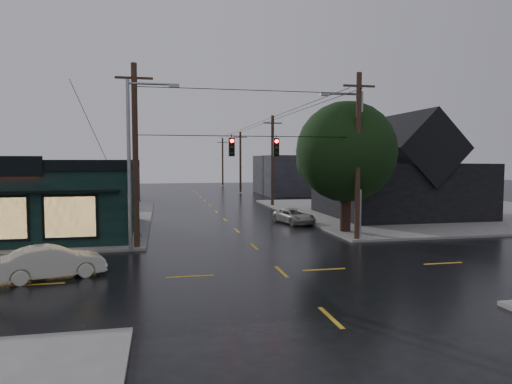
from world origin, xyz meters
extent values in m
plane|color=black|center=(0.00, 0.00, 0.00)|extent=(160.00, 160.00, 0.00)
cube|color=slate|center=(20.00, 20.00, 0.07)|extent=(28.00, 28.00, 0.15)
cube|color=black|center=(-15.00, 13.00, 2.25)|extent=(16.00, 12.00, 4.20)
cube|color=black|center=(-15.00, 13.00, 4.65)|extent=(16.30, 12.30, 0.60)
cube|color=black|center=(15.00, 17.00, 2.40)|extent=(12.00, 11.00, 4.50)
cylinder|color=black|center=(7.00, 9.47, 2.07)|extent=(0.70, 0.70, 3.83)
sphere|color=black|center=(7.00, 9.47, 5.50)|extent=(6.73, 6.73, 6.73)
cylinder|color=black|center=(0.00, 6.50, 6.30)|extent=(13.00, 0.04, 0.04)
cube|color=#3C322C|center=(-14.00, 40.00, 2.20)|extent=(12.00, 10.00, 4.40)
cube|color=#232327|center=(16.00, 45.00, 2.80)|extent=(14.00, 12.00, 5.60)
imported|color=beige|center=(-9.64, 0.89, 0.69)|extent=(4.41, 2.74, 1.37)
imported|color=#A1A095|center=(4.98, 14.70, 0.58)|extent=(2.86, 4.51, 1.16)
camera|label=1|loc=(-5.15, -19.21, 4.93)|focal=32.00mm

